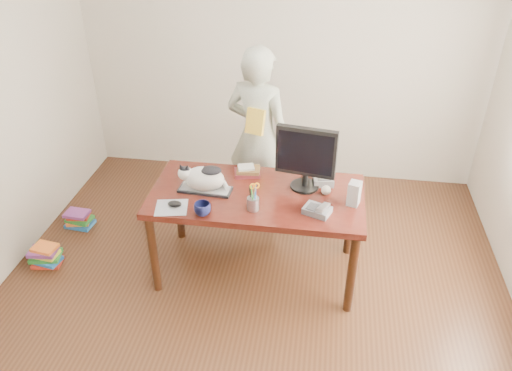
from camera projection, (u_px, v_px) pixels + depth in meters
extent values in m
plane|color=black|center=(245.00, 323.00, 3.64)|extent=(4.50, 4.50, 0.00)
plane|color=silver|center=(282.00, 49.00, 4.81)|extent=(4.00, 0.00, 4.00)
cube|color=black|center=(257.00, 196.00, 3.76)|extent=(1.60, 0.80, 0.05)
cylinder|color=black|center=(154.00, 254.00, 3.77)|extent=(0.07, 0.07, 0.70)
cylinder|color=black|center=(352.00, 274.00, 3.58)|extent=(0.07, 0.07, 0.70)
cylinder|color=black|center=(179.00, 204.00, 4.34)|extent=(0.07, 0.07, 0.70)
cylinder|color=black|center=(351.00, 219.00, 4.15)|extent=(0.07, 0.07, 0.70)
cube|color=black|center=(263.00, 205.00, 4.23)|extent=(1.45, 0.03, 0.50)
cube|color=black|center=(205.00, 190.00, 3.77)|extent=(0.41, 0.18, 0.02)
cube|color=#A5A6AA|center=(205.00, 188.00, 3.76)|extent=(0.38, 0.15, 0.00)
ellipsoid|color=white|center=(204.00, 179.00, 3.72)|extent=(0.31, 0.21, 0.19)
ellipsoid|color=white|center=(185.00, 173.00, 3.71)|extent=(0.12, 0.11, 0.10)
ellipsoid|color=black|center=(185.00, 169.00, 3.69)|extent=(0.08, 0.08, 0.04)
cone|color=black|center=(181.00, 167.00, 3.67)|extent=(0.05, 0.05, 0.06)
cone|color=black|center=(187.00, 167.00, 3.67)|extent=(0.06, 0.05, 0.06)
ellipsoid|color=black|center=(211.00, 170.00, 3.67)|extent=(0.17, 0.14, 0.04)
cylinder|color=white|center=(225.00, 185.00, 3.76)|extent=(0.08, 0.13, 0.04)
cylinder|color=black|center=(305.00, 186.00, 3.81)|extent=(0.25, 0.25, 0.02)
cylinder|color=black|center=(305.00, 180.00, 3.78)|extent=(0.05, 0.05, 0.10)
cube|color=black|center=(306.00, 152.00, 3.63)|extent=(0.45, 0.12, 0.38)
cube|color=black|center=(305.00, 153.00, 3.61)|extent=(0.40, 0.07, 0.32)
cylinder|color=#95959A|center=(253.00, 204.00, 3.54)|extent=(0.11, 0.11, 0.10)
cylinder|color=black|center=(250.00, 194.00, 3.50)|extent=(0.02, 0.04, 0.14)
cylinder|color=#0D4EB7|center=(255.00, 195.00, 3.49)|extent=(0.01, 0.04, 0.14)
cylinder|color=red|center=(252.00, 193.00, 3.51)|extent=(0.02, 0.04, 0.14)
cylinder|color=#187A26|center=(252.00, 195.00, 3.48)|extent=(0.03, 0.02, 0.14)
cylinder|color=#BCBCC2|center=(254.00, 193.00, 3.49)|extent=(0.02, 0.02, 0.11)
cylinder|color=#BCBCC2|center=(255.00, 193.00, 3.49)|extent=(0.01, 0.03, 0.11)
torus|color=orange|center=(253.00, 186.00, 3.46)|extent=(0.05, 0.03, 0.05)
torus|color=orange|center=(257.00, 186.00, 3.46)|extent=(0.05, 0.03, 0.05)
cube|color=#A0A6AC|center=(171.00, 208.00, 3.58)|extent=(0.26, 0.24, 0.01)
ellipsoid|color=black|center=(175.00, 204.00, 3.58)|extent=(0.11, 0.08, 0.04)
imported|color=black|center=(202.00, 209.00, 3.49)|extent=(0.17, 0.17, 0.09)
cube|color=slate|center=(317.00, 210.00, 3.52)|extent=(0.22, 0.19, 0.05)
cube|color=#3C3C3E|center=(313.00, 207.00, 3.51)|extent=(0.10, 0.11, 0.01)
cube|color=#BCBCC2|center=(323.00, 207.00, 3.49)|extent=(0.10, 0.16, 0.05)
cube|color=gray|center=(354.00, 194.00, 3.58)|extent=(0.10, 0.11, 0.18)
sphere|color=beige|center=(326.00, 190.00, 3.71)|extent=(0.07, 0.07, 0.07)
cube|color=#4D141A|center=(247.00, 173.00, 3.97)|extent=(0.23, 0.18, 0.03)
cube|color=brown|center=(248.00, 170.00, 3.95)|extent=(0.19, 0.15, 0.03)
cube|color=silver|center=(246.00, 167.00, 3.94)|extent=(0.15, 0.13, 0.02)
cube|color=slate|center=(323.00, 178.00, 3.87)|extent=(0.18, 0.22, 0.06)
cube|color=#3C3C3E|center=(324.00, 177.00, 3.83)|extent=(0.11, 0.11, 0.01)
imported|color=silver|center=(258.00, 137.00, 4.38)|extent=(0.69, 0.57, 1.64)
cube|color=gold|center=(255.00, 122.00, 4.11)|extent=(0.18, 0.14, 0.22)
cube|color=#AD2718|center=(48.00, 262.00, 4.19)|extent=(0.25, 0.19, 0.03)
cube|color=#1B59A2|center=(48.00, 260.00, 4.17)|extent=(0.23, 0.18, 0.03)
cube|color=#257B2A|center=(46.00, 256.00, 4.17)|extent=(0.27, 0.22, 0.03)
cube|color=yellow|center=(46.00, 254.00, 4.14)|extent=(0.21, 0.16, 0.03)
cube|color=#75327F|center=(43.00, 251.00, 4.12)|extent=(0.23, 0.17, 0.03)
cube|color=orange|center=(45.00, 248.00, 4.11)|extent=(0.21, 0.17, 0.03)
cube|color=#1B59A2|center=(80.00, 224.00, 4.65)|extent=(0.25, 0.19, 0.03)
cube|color=orange|center=(79.00, 221.00, 4.64)|extent=(0.22, 0.19, 0.03)
cube|color=#257B2A|center=(80.00, 219.00, 4.61)|extent=(0.24, 0.19, 0.03)
cube|color=#AD2718|center=(79.00, 215.00, 4.60)|extent=(0.21, 0.16, 0.03)
cube|color=#75327F|center=(77.00, 214.00, 4.58)|extent=(0.22, 0.17, 0.03)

